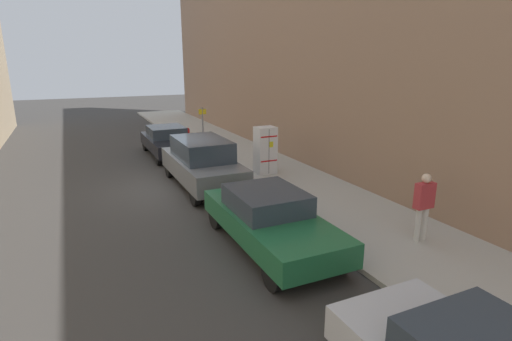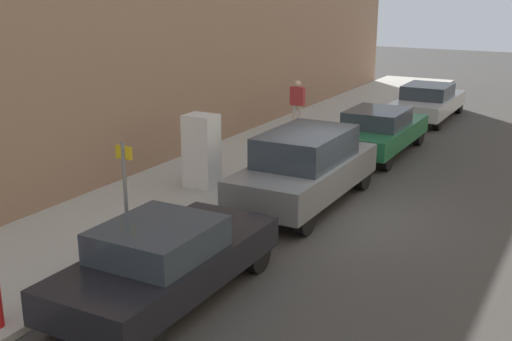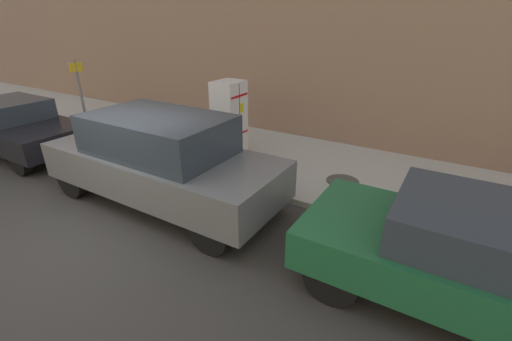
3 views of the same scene
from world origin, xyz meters
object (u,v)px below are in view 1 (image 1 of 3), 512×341
Objects in this scene: parked_suv_gray at (202,162)px; discarded_refrigerator at (265,150)px; fire_hydrant at (188,135)px; parked_sedan_dark at (168,141)px; pedestrian_walking_far at (424,202)px; street_sign_post at (203,128)px; parked_sedan_green at (270,219)px.

discarded_refrigerator is at bearing -173.05° from parked_suv_gray.
fire_hydrant is 2.63m from parked_sedan_dark.
pedestrian_walking_far is (-1.85, 14.40, 0.59)m from fire_hydrant.
parked_suv_gray is at bearing 90.00° from parked_sedan_dark.
parked_sedan_dark is at bearing -62.43° from discarded_refrigerator.
fire_hydrant is at bearing -126.89° from parked_sedan_dark.
parked_sedan_dark is at bearing -29.97° from street_sign_post.
discarded_refrigerator is at bearing 98.73° from fire_hydrant.
parked_sedan_green is at bearing 83.05° from fire_hydrant.
parked_sedan_green reaches higher than parked_sedan_dark.
discarded_refrigerator is 0.83× the size of street_sign_post.
parked_sedan_green is (0.00, 5.35, -0.18)m from parked_suv_gray.
parked_suv_gray is (1.57, 7.57, 0.38)m from fire_hydrant.
parked_sedan_green is (3.43, -1.48, -0.38)m from pedestrian_walking_far.
parked_suv_gray is (-0.00, 5.47, 0.20)m from parked_sedan_dark.
street_sign_post reaches higher than fire_hydrant.
parked_sedan_dark is at bearing 53.11° from fire_hydrant.
discarded_refrigerator is 4.45m from street_sign_post.
parked_sedan_dark is at bearing -90.00° from parked_sedan_green.
pedestrian_walking_far is at bearing 99.53° from street_sign_post.
street_sign_post is 4.86m from parked_suv_gray.
street_sign_post reaches higher than discarded_refrigerator.
parked_sedan_dark is 0.93× the size of parked_suv_gray.
fire_hydrant is 0.47× the size of pedestrian_walking_far.
discarded_refrigerator reaches higher than parked_sedan_dark.
pedestrian_walking_far is at bearing 97.34° from fire_hydrant.
discarded_refrigerator is 1.07× the size of pedestrian_walking_far.
discarded_refrigerator reaches higher than parked_suv_gray.
discarded_refrigerator is 2.29× the size of fire_hydrant.
street_sign_post is 10.08m from parked_sedan_green.
parked_suv_gray reaches higher than parked_sedan_green.
parked_suv_gray is at bearing 72.61° from pedestrian_walking_far.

